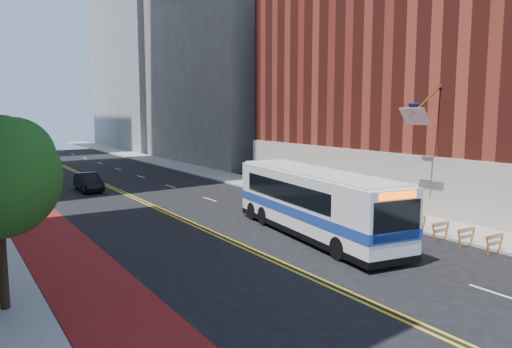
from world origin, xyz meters
The scene contains 13 objects.
ground centered at (0.00, 0.00, 0.00)m, with size 160.00×160.00×0.00m, color black.
sidewalk_right centered at (12.00, 30.00, 0.07)m, with size 4.00×140.00×0.15m, color gray.
bus_lane_paint centered at (-8.10, 30.00, 0.00)m, with size 3.60×140.00×0.01m, color maroon.
center_line_inner centered at (-0.18, 30.00, 0.00)m, with size 0.14×140.00×0.01m, color gold.
center_line_outer centered at (0.18, 30.00, 0.00)m, with size 0.14×140.00×0.01m, color gold.
lane_dashes centered at (4.80, 38.00, 0.01)m, with size 0.14×98.20×0.01m.
brick_building centered at (21.93, 12.00, 10.96)m, with size 18.73×36.00×22.00m.
midrise_right_near centered at (23.00, 48.00, 20.00)m, with size 18.00×26.00×40.00m, color slate.
construction_barriers centered at (9.60, 3.42, 0.68)m, with size 1.42×10.91×1.00m.
transit_bus centered at (4.46, 8.67, 1.92)m, with size 4.62×13.68×3.69m.
car_a centered at (-9.30, 20.89, 0.72)m, with size 1.71×4.24×1.44m, color black.
car_b centered at (-2.23, 31.30, 0.79)m, with size 1.66×4.77×1.57m, color black.
car_c centered at (-6.03, 40.91, 0.68)m, with size 1.90×4.67×1.35m, color black.
Camera 1 is at (-12.79, -12.63, 6.97)m, focal length 35.00 mm.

